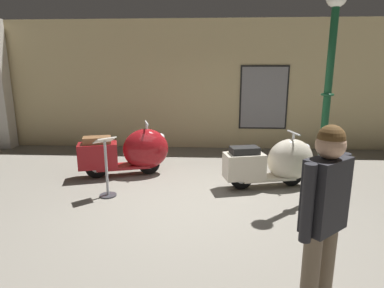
# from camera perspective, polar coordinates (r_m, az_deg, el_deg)

# --- Properties ---
(ground_plane) EXTENTS (60.00, 60.00, 0.00)m
(ground_plane) POSITION_cam_1_polar(r_m,az_deg,el_deg) (5.06, 0.30, -11.06)
(ground_plane) COLOR slate
(showroom_back_wall) EXTENTS (18.00, 0.63, 3.31)m
(showroom_back_wall) POSITION_cam_1_polar(r_m,az_deg,el_deg) (8.55, 0.51, 10.34)
(showroom_back_wall) COLOR #CCB784
(showroom_back_wall) RESTS_ON ground
(scooter_0) EXTENTS (1.81, 0.98, 1.06)m
(scooter_0) POSITION_cam_1_polar(r_m,az_deg,el_deg) (6.46, -10.67, -1.33)
(scooter_0) COLOR black
(scooter_0) RESTS_ON ground
(scooter_1) EXTENTS (1.69, 0.83, 1.00)m
(scooter_1) POSITION_cam_1_polar(r_m,az_deg,el_deg) (5.93, 14.73, -3.17)
(scooter_1) COLOR black
(scooter_1) RESTS_ON ground
(lamppost) EXTENTS (0.29, 0.29, 3.22)m
(lamppost) POSITION_cam_1_polar(r_m,az_deg,el_deg) (5.33, 23.00, 9.10)
(lamppost) COLOR #144728
(lamppost) RESTS_ON ground
(visitor_0) EXTENTS (0.45, 0.42, 1.68)m
(visitor_0) POSITION_cam_1_polar(r_m,az_deg,el_deg) (2.80, 22.33, -11.25)
(visitor_0) COLOR black
(visitor_0) RESTS_ON ground
(info_stanchion) EXTENTS (0.39, 0.38, 1.02)m
(info_stanchion) POSITION_cam_1_polar(r_m,az_deg,el_deg) (5.50, -14.91, -4.83)
(info_stanchion) COLOR #333338
(info_stanchion) RESTS_ON ground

